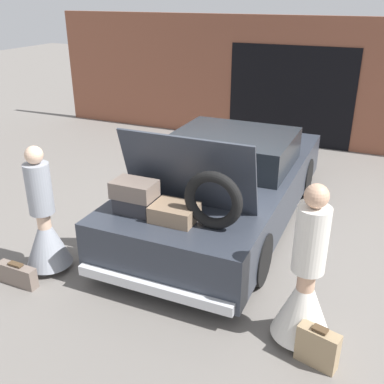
{
  "coord_description": "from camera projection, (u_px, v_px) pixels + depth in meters",
  "views": [
    {
      "loc": [
        2.03,
        -5.9,
        3.24
      ],
      "look_at": [
        0.0,
        -1.28,
        0.99
      ],
      "focal_mm": 42.0,
      "sensor_mm": 36.0,
      "label": 1
    }
  ],
  "objects": [
    {
      "name": "ground_plane",
      "position": [
        225.0,
        219.0,
        7.0
      ],
      "size": [
        40.0,
        40.0,
        0.0
      ],
      "primitive_type": "plane",
      "color": "slate"
    },
    {
      "name": "garage_wall_back",
      "position": [
        292.0,
        83.0,
        9.98
      ],
      "size": [
        12.0,
        0.14,
        2.8
      ],
      "color": "brown",
      "rests_on": "ground_plane"
    },
    {
      "name": "car",
      "position": [
        226.0,
        184.0,
        6.74
      ],
      "size": [
        2.03,
        4.73,
        1.78
      ],
      "color": "#2D333D",
      "rests_on": "ground_plane"
    },
    {
      "name": "person_left",
      "position": [
        45.0,
        227.0,
        5.53
      ],
      "size": [
        0.57,
        0.57,
        1.64
      ],
      "rotation": [
        0.0,
        0.0,
        -1.55
      ],
      "color": "beige",
      "rests_on": "ground_plane"
    },
    {
      "name": "person_right",
      "position": [
        305.0,
        289.0,
        4.34
      ],
      "size": [
        0.6,
        0.6,
        1.72
      ],
      "rotation": [
        0.0,
        0.0,
        1.33
      ],
      "color": "tan",
      "rests_on": "ground_plane"
    },
    {
      "name": "suitcase_beside_left_person",
      "position": [
        17.0,
        275.0,
        5.39
      ],
      "size": [
        0.53,
        0.14,
        0.3
      ],
      "color": "#75665B",
      "rests_on": "ground_plane"
    },
    {
      "name": "suitcase_beside_right_person",
      "position": [
        317.0,
        347.0,
        4.21
      ],
      "size": [
        0.42,
        0.24,
        0.42
      ],
      "color": "#9E8460",
      "rests_on": "ground_plane"
    }
  ]
}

